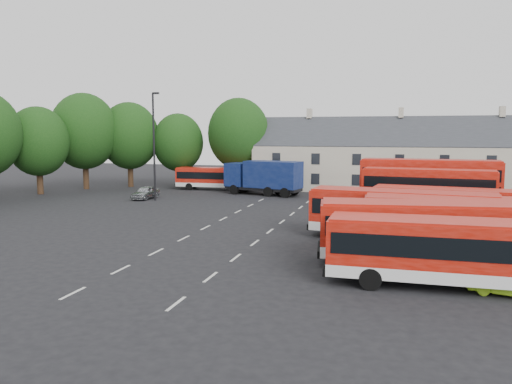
# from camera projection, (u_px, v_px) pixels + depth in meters

# --- Properties ---
(ground) EXTENTS (140.00, 140.00, 0.00)m
(ground) POSITION_uv_depth(u_px,v_px,m) (195.00, 233.00, 35.54)
(ground) COLOR black
(ground) RESTS_ON ground
(lane_markings) EXTENTS (5.15, 33.80, 0.01)m
(lane_markings) POSITION_uv_depth(u_px,v_px,m) (237.00, 229.00, 36.77)
(lane_markings) COLOR beige
(lane_markings) RESTS_ON ground
(treeline) EXTENTS (29.92, 32.59, 12.01)m
(treeline) POSITION_uv_depth(u_px,v_px,m) (95.00, 136.00, 58.84)
(treeline) COLOR black
(treeline) RESTS_ON ground
(terrace_houses) EXTENTS (35.70, 7.13, 10.06)m
(terrace_houses) POSITION_uv_depth(u_px,v_px,m) (399.00, 160.00, 59.97)
(terrace_houses) COLOR beige
(terrace_houses) RESTS_ON ground
(bus_row_a) EXTENTS (11.31, 2.77, 3.19)m
(bus_row_a) POSITION_uv_depth(u_px,v_px,m) (454.00, 248.00, 22.56)
(bus_row_a) COLOR silver
(bus_row_a) RESTS_ON ground
(bus_row_b) EXTENTS (12.45, 4.38, 3.45)m
(bus_row_b) POSITION_uv_depth(u_px,v_px,m) (436.00, 228.00, 26.41)
(bus_row_b) COLOR silver
(bus_row_b) RESTS_ON ground
(bus_row_c) EXTENTS (11.76, 3.10, 3.30)m
(bus_row_c) POSITION_uv_depth(u_px,v_px,m) (465.00, 220.00, 29.46)
(bus_row_c) COLOR silver
(bus_row_c) RESTS_ON ground
(bus_row_d) EXTENTS (12.04, 4.05, 3.34)m
(bus_row_d) POSITION_uv_depth(u_px,v_px,m) (401.00, 211.00, 32.66)
(bus_row_d) COLOR silver
(bus_row_d) RESTS_ON ground
(bus_row_e) EXTENTS (11.60, 4.07, 3.21)m
(bus_row_e) POSITION_uv_depth(u_px,v_px,m) (455.00, 207.00, 34.96)
(bus_row_e) COLOR silver
(bus_row_e) RESTS_ON ground
(bus_dd_south) EXTENTS (10.44, 3.52, 4.20)m
(bus_dd_south) POSITION_uv_depth(u_px,v_px,m) (427.00, 191.00, 40.30)
(bus_dd_south) COLOR silver
(bus_dd_south) RESTS_ON ground
(bus_dd_north) EXTENTS (11.78, 3.45, 4.77)m
(bus_dd_north) POSITION_uv_depth(u_px,v_px,m) (429.00, 183.00, 43.65)
(bus_dd_north) COLOR silver
(bus_dd_north) RESTS_ON ground
(bus_north) EXTENTS (9.93, 2.78, 2.78)m
(bus_north) POSITION_uv_depth(u_px,v_px,m) (216.00, 177.00, 61.84)
(bus_north) COLOR silver
(bus_north) RESTS_ON ground
(box_truck) EXTENTS (9.28, 4.68, 3.89)m
(box_truck) POSITION_uv_depth(u_px,v_px,m) (264.00, 176.00, 56.92)
(box_truck) COLOR black
(box_truck) RESTS_ON ground
(silver_car) EXTENTS (1.75, 4.11, 1.38)m
(silver_car) POSITION_uv_depth(u_px,v_px,m) (145.00, 192.00, 53.58)
(silver_car) COLOR #A1A4A8
(silver_car) RESTS_ON ground
(lime_car) EXTENTS (3.78, 1.92, 1.19)m
(lime_car) POSITION_uv_depth(u_px,v_px,m) (512.00, 283.00, 21.74)
(lime_car) COLOR #93CE1F
(lime_car) RESTS_ON ground
(lamppost) EXTENTS (0.78, 0.35, 11.20)m
(lamppost) POSITION_uv_depth(u_px,v_px,m) (154.00, 143.00, 51.66)
(lamppost) COLOR black
(lamppost) RESTS_ON ground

